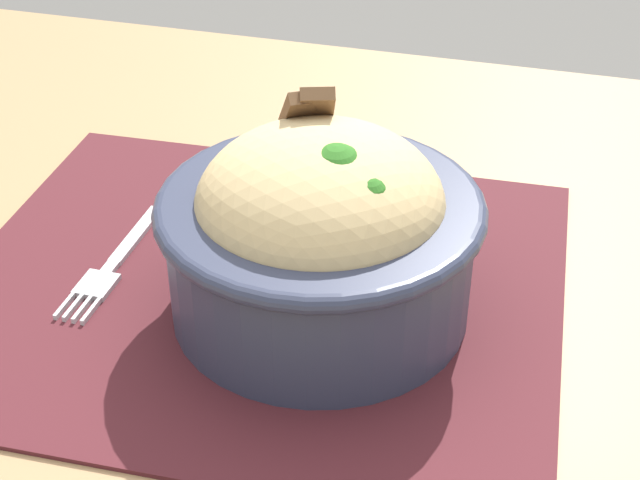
# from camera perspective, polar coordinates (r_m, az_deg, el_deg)

# --- Properties ---
(table) EXTENTS (1.19, 0.78, 0.75)m
(table) POSITION_cam_1_polar(r_m,az_deg,el_deg) (0.67, -5.48, -7.29)
(table) COLOR #99754C
(table) RESTS_ON ground_plane
(placemat) EXTENTS (0.39, 0.35, 0.00)m
(placemat) POSITION_cam_1_polar(r_m,az_deg,el_deg) (0.62, -3.65, -2.58)
(placemat) COLOR #47191E
(placemat) RESTS_ON table
(bowl) EXTENTS (0.19, 0.19, 0.13)m
(bowl) POSITION_cam_1_polar(r_m,az_deg,el_deg) (0.56, 0.02, 0.59)
(bowl) COLOR #2D3347
(bowl) RESTS_ON placemat
(fork) EXTENTS (0.02, 0.13, 0.00)m
(fork) POSITION_cam_1_polar(r_m,az_deg,el_deg) (0.64, -12.20, -1.50)
(fork) COLOR #BCBCBC
(fork) RESTS_ON placemat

